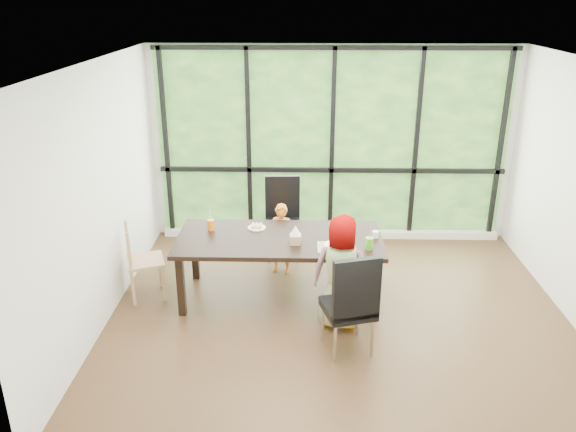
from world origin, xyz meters
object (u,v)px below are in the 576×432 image
Objects in this scene: white_mug at (376,234)px; tissue_box at (295,239)px; chair_window_leather at (283,219)px; plate_far at (257,228)px; orange_cup at (211,225)px; chair_end_beech at (145,261)px; child_older at (343,273)px; dining_table at (280,267)px; child_toddler at (282,239)px; plate_near at (336,245)px; chair_interior_leather at (348,301)px; green_cup at (369,243)px.

tissue_box reaches higher than white_mug.
chair_window_leather reaches higher than plate_far.
orange_cup reaches higher than white_mug.
chair_end_beech reaches higher than tissue_box.
child_older reaches higher than chair_window_leather.
child_older is (0.68, -0.59, 0.25)m from dining_table.
child_older is at bearing -122.67° from white_mug.
dining_table is at bearing -75.18° from child_toddler.
tissue_box is at bearing -167.76° from white_mug.
tissue_box is (-0.44, 0.05, 0.04)m from plate_near.
child_toddler is at bearing -93.19° from chair_window_leather.
chair_end_beech is 7.11× the size of orange_cup.
tissue_box is at bearing -43.10° from plate_far.
child_older reaches higher than white_mug.
chair_window_leather is 1.22m from orange_cup.
child_older is 10.19× the size of tissue_box.
chair_window_leather is 1.52m from white_mug.
plate_far is at bearing -68.85° from chair_interior_leather.
child_older reaches higher than chair_end_beech.
chair_interior_leather is at bearing -133.67° from chair_end_beech.
chair_window_leather is 1.00× the size of chair_interior_leather.
child_toddler is (0.00, 0.64, 0.08)m from dining_table.
orange_cup is (-0.53, -0.07, 0.06)m from plate_far.
child_toddler is 0.73× the size of child_older.
dining_table is at bearing -178.48° from white_mug.
chair_end_beech is 3.40× the size of plate_near.
child_toddler is at bearing 90.00° from dining_table.
plate_near is 3.52× the size of white_mug.
plate_far is at bearing 156.24° from green_cup.
tissue_box is at bearing -74.89° from chair_interior_leather.
dining_table is 18.91× the size of tissue_box.
tissue_box is (0.18, -0.80, 0.35)m from child_toddler.
chair_interior_leather is 1.64m from plate_far.
child_toddler reaches higher than tissue_box.
child_toddler is 1.10m from plate_near.
child_older is at bearing -123.77° from chair_end_beech.
dining_table is at bearing 163.57° from green_cup.
chair_interior_leather is 1.16m from white_mug.
chair_interior_leather is at bearing -55.69° from dining_table.
orange_cup is at bearing -55.16° from chair_interior_leather.
orange_cup is 1.84m from green_cup.
white_mug is (1.36, -0.23, 0.03)m from plate_far.
orange_cup is at bearing -92.65° from chair_end_beech.
white_mug is at bearing 12.24° from tissue_box.
child_toddler is at bearing -83.03° from chair_interior_leather.
white_mug is at bearing -125.27° from chair_interior_leather.
chair_end_beech reaches higher than dining_table.
orange_cup is at bearing -135.52° from chair_window_leather.
tissue_box is at bearing -42.23° from dining_table.
child_older is 9.32× the size of green_cup.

